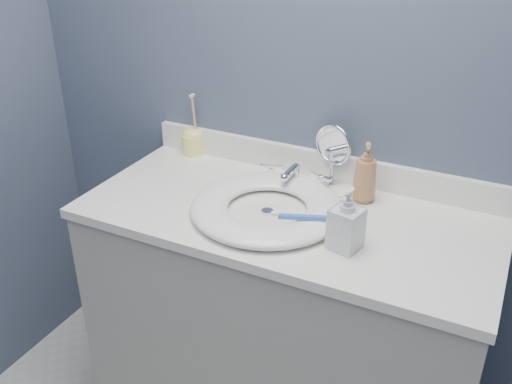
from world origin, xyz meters
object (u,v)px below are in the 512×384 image
Objects in this scene: soap_bottle_amber at (366,173)px; toothbrush_holder at (193,140)px; makeup_mirror at (333,151)px; soap_bottle_clear at (347,219)px.

toothbrush_holder is at bearing 156.60° from soap_bottle_amber.
makeup_mirror reaches higher than soap_bottle_clear.
makeup_mirror is 0.38m from soap_bottle_clear.
toothbrush_holder is at bearing 166.44° from soap_bottle_clear.
soap_bottle_amber is 0.83× the size of toothbrush_holder.
soap_bottle_clear is at bearing -100.34° from soap_bottle_amber.
soap_bottle_amber reaches higher than soap_bottle_clear.
makeup_mirror is 0.15m from soap_bottle_amber.
toothbrush_holder is (-0.65, 0.07, -0.04)m from soap_bottle_amber.
makeup_mirror is at bearing 128.44° from soap_bottle_clear.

